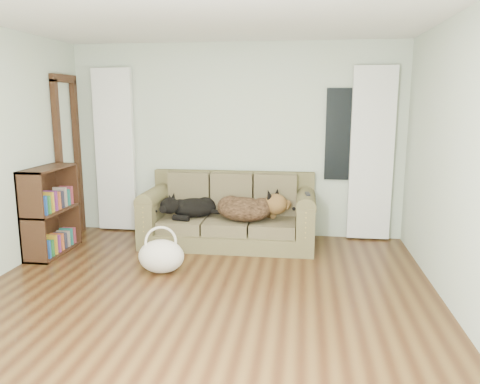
# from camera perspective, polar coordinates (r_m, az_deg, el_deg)

# --- Properties ---
(floor) EXTENTS (5.00, 5.00, 0.00)m
(floor) POSITION_cam_1_polar(r_m,az_deg,el_deg) (4.33, -5.40, -14.03)
(floor) COLOR #371E0E
(floor) RESTS_ON ground
(ceiling) EXTENTS (5.00, 5.00, 0.00)m
(ceiling) POSITION_cam_1_polar(r_m,az_deg,el_deg) (4.00, -6.12, 22.04)
(ceiling) COLOR white
(ceiling) RESTS_ON ground
(wall_back) EXTENTS (4.50, 0.04, 2.60)m
(wall_back) POSITION_cam_1_polar(r_m,az_deg,el_deg) (6.41, -0.52, 6.27)
(wall_back) COLOR #ADBDA0
(wall_back) RESTS_ON ground
(wall_right) EXTENTS (0.04, 5.00, 2.60)m
(wall_right) POSITION_cam_1_polar(r_m,az_deg,el_deg) (4.08, 26.74, 2.36)
(wall_right) COLOR #ADBDA0
(wall_right) RESTS_ON ground
(curtain_left) EXTENTS (0.55, 0.08, 2.25)m
(curtain_left) POSITION_cam_1_polar(r_m,az_deg,el_deg) (6.80, -15.00, 4.90)
(curtain_left) COLOR white
(curtain_left) RESTS_ON ground
(curtain_right) EXTENTS (0.55, 0.08, 2.25)m
(curtain_right) POSITION_cam_1_polar(r_m,az_deg,el_deg) (6.34, 15.75, 4.44)
(curtain_right) COLOR white
(curtain_right) RESTS_ON ground
(window_pane) EXTENTS (0.50, 0.03, 1.20)m
(window_pane) POSITION_cam_1_polar(r_m,az_deg,el_deg) (6.33, 12.64, 6.85)
(window_pane) COLOR black
(window_pane) RESTS_ON wall_back
(door_casing) EXTENTS (0.07, 0.60, 2.10)m
(door_casing) POSITION_cam_1_polar(r_m,az_deg,el_deg) (6.69, -20.13, 3.64)
(door_casing) COLOR black
(door_casing) RESTS_ON ground
(sofa) EXTENTS (2.18, 0.94, 0.89)m
(sofa) POSITION_cam_1_polar(r_m,az_deg,el_deg) (6.03, -1.37, -2.23)
(sofa) COLOR brown
(sofa) RESTS_ON floor
(dog_black_lab) EXTENTS (0.67, 0.53, 0.25)m
(dog_black_lab) POSITION_cam_1_polar(r_m,az_deg,el_deg) (6.10, -5.98, -1.84)
(dog_black_lab) COLOR black
(dog_black_lab) RESTS_ON sofa
(dog_shepherd) EXTENTS (0.88, 0.75, 0.33)m
(dog_shepherd) POSITION_cam_1_polar(r_m,az_deg,el_deg) (5.89, 0.89, -2.15)
(dog_shepherd) COLOR black
(dog_shepherd) RESTS_ON sofa
(tv_remote) EXTENTS (0.07, 0.20, 0.02)m
(tv_remote) POSITION_cam_1_polar(r_m,az_deg,el_deg) (5.71, 8.24, -0.21)
(tv_remote) COLOR black
(tv_remote) RESTS_ON sofa
(tote_bag) EXTENTS (0.51, 0.40, 0.36)m
(tote_bag) POSITION_cam_1_polar(r_m,az_deg,el_deg) (5.18, -9.57, -7.96)
(tote_bag) COLOR beige
(tote_bag) RESTS_ON floor
(bookshelf) EXTENTS (0.42, 0.88, 1.06)m
(bookshelf) POSITION_cam_1_polar(r_m,az_deg,el_deg) (6.10, -22.06, -2.41)
(bookshelf) COLOR black
(bookshelf) RESTS_ON floor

